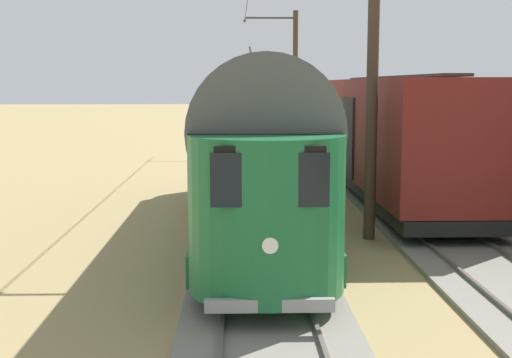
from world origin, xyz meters
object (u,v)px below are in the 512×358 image
(vintage_streetcar, at_px, (255,144))
(catenary_pole_mid_near, at_px, (369,73))
(coach_far_siding, at_px, (393,134))
(catenary_pole_foreground, at_px, (294,79))

(vintage_streetcar, xyz_separation_m, catenary_pole_mid_near, (-2.70, 1.20, 1.78))
(coach_far_siding, height_order, catenary_pole_mid_near, catenary_pole_mid_near)
(catenary_pole_foreground, bearing_deg, coach_far_siding, 96.88)
(catenary_pole_foreground, distance_m, catenary_pole_mid_near, 21.80)
(catenary_pole_mid_near, bearing_deg, coach_far_siding, -108.25)
(vintage_streetcar, distance_m, catenary_pole_mid_near, 3.45)
(vintage_streetcar, bearing_deg, catenary_pole_foreground, -97.46)
(catenary_pole_foreground, xyz_separation_m, catenary_pole_mid_near, (0.00, 21.80, 0.00))
(vintage_streetcar, height_order, catenary_pole_mid_near, catenary_pole_mid_near)
(vintage_streetcar, bearing_deg, catenary_pole_mid_near, 155.92)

